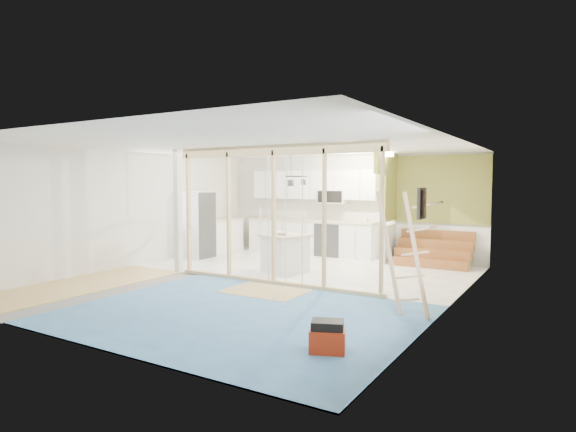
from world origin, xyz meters
The scene contains 17 objects.
room centered at (0.00, 0.00, 1.30)m, with size 7.01×8.01×2.61m.
floor_overlays centered at (0.07, 0.06, 0.01)m, with size 7.00×8.00×0.03m.
stud_frame centered at (-0.24, 0.00, 1.59)m, with size 4.66×0.14×2.60m.
base_cabinets centered at (-1.61, 3.36, 0.47)m, with size 4.45×2.24×0.93m.
upper_cabinets centered at (-0.84, 3.82, 1.82)m, with size 3.60×0.41×0.85m.
green_partition centered at (2.04, 3.66, 0.94)m, with size 2.25×1.51×2.60m.
pot_rack centered at (-0.31, 1.89, 2.00)m, with size 0.52×0.52×0.72m.
sheathing_panel centered at (3.48, -2.00, 1.30)m, with size 0.02×4.00×2.60m, color tan.
electrical_panel centered at (3.43, -1.40, 1.65)m, with size 0.04×0.30×0.40m, color #3C3D42.
ceiling_light centered at (1.40, 3.00, 2.54)m, with size 0.32×0.32×0.08m, color #FFEABF.
fridge centered at (-3.10, 1.69, 0.84)m, with size 0.74×0.71×1.69m.
island centered at (-0.12, 1.10, 0.41)m, with size 1.07×1.07×0.82m.
bowl centered at (-0.13, 1.02, 0.85)m, with size 0.26×0.26×0.06m, color white.
soap_bottle_a centered at (-2.50, 3.65, 1.10)m, with size 0.13×0.13×0.33m, color silver.
soap_bottle_b centered at (0.70, 3.61, 1.02)m, with size 0.08×0.08×0.17m, color white.
toolbox centered at (2.77, -2.75, 0.18)m, with size 0.48×0.42×0.37m.
ladder centered at (3.07, -0.86, 0.91)m, with size 0.95×0.08×1.77m.
Camera 1 is at (5.11, -7.49, 1.91)m, focal length 30.00 mm.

